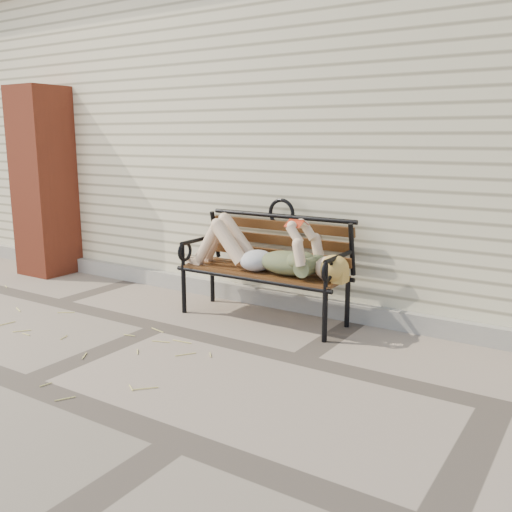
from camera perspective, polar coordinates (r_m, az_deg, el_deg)
The scene contains 7 objects.
ground at distance 4.61m, azimuth -9.52°, elevation -7.02°, with size 80.00×80.00×0.00m, color gray.
house_wall at distance 6.88m, azimuth 7.38°, elevation 11.92°, with size 8.00×4.00×3.00m, color beige.
foundation_strip at distance 5.31m, azimuth -2.51°, elevation -3.49°, with size 8.00×0.10×0.15m, color #A29F93.
brick_pillar at distance 6.60m, azimuth -20.43°, elevation 6.95°, with size 0.50×0.50×2.00m, color #933721.
garden_bench at distance 4.67m, azimuth 1.26°, elevation 0.34°, with size 1.50×0.60×0.97m.
reading_woman at distance 4.55m, azimuth 0.61°, elevation 0.48°, with size 1.42×0.32×0.45m.
straw_scatter at distance 4.72m, azimuth -21.48°, elevation -7.16°, with size 3.00×1.67×0.01m.
Camera 1 is at (2.96, -3.21, 1.47)m, focal length 40.00 mm.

